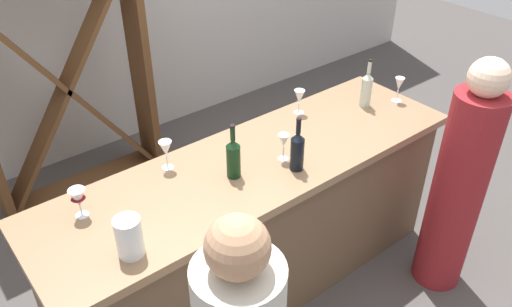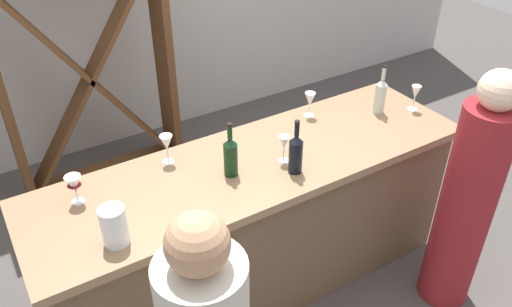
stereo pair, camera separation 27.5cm
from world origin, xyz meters
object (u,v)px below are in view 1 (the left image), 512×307
Objects in this scene: wine_bottle_second_left_near_black at (297,150)px; wine_glass_near_center at (399,85)px; wine_bottle_leftmost_dark_green at (233,157)px; wine_glass_far_center at (299,98)px; wine_bottle_center_clear_pale at (367,89)px; water_pitcher at (129,237)px; wine_glass_near_right at (78,199)px; wine_glass_far_left at (166,149)px; wine_glass_near_left at (284,142)px; wine_rack at (65,88)px; person_left_guest at (458,188)px.

wine_bottle_second_left_near_black is 1.04m from wine_glass_near_center.
wine_bottle_leftmost_dark_green is 0.77m from wine_glass_far_center.
wine_bottle_center_clear_pale is at bearing 157.23° from wine_glass_near_center.
wine_bottle_leftmost_dark_green is at bearing 14.72° from water_pitcher.
wine_bottle_center_clear_pale reaches higher than wine_bottle_leftmost_dark_green.
wine_glass_near_right is (-1.86, 0.11, -0.02)m from wine_bottle_center_clear_pale.
wine_bottle_leftmost_dark_green is 0.36m from wine_glass_far_left.
wine_glass_near_left is at bearing -170.75° from wine_bottle_center_clear_pale.
wine_rack is 1.83m from wine_glass_near_left.
wine_glass_far_center is (-0.61, 0.28, -0.01)m from wine_glass_near_center.
wine_bottle_center_clear_pale is (0.81, 0.24, 0.00)m from wine_bottle_second_left_near_black.
wine_glass_near_center is at bearing -0.08° from wine_bottle_leftmost_dark_green.
wine_bottle_second_left_near_black is 1.97× the size of wine_glass_near_left.
person_left_guest is (0.84, -0.49, -0.36)m from wine_bottle_second_left_near_black.
wine_glass_near_center is at bearing 2.42° from wine_glass_near_left.
wine_glass_near_right is 2.09m from person_left_guest.
wine_rack is at bearing 130.76° from wine_bottle_center_clear_pale.
wine_glass_near_right is 0.52m from wine_glass_far_left.
wine_glass_near_center is (1.02, 0.04, 0.00)m from wine_glass_near_left.
wine_rack is 11.68× the size of wine_glass_near_right.
wine_bottle_leftmost_dark_green is 1.85× the size of wine_glass_near_center.
wine_glass_near_center reaches higher than wine_glass_near_right.
person_left_guest is (0.84, -0.60, -0.35)m from wine_glass_near_left.
wine_glass_far_left is at bearing -179.70° from wine_glass_far_center.
wine_bottle_second_left_near_black is 0.97× the size of wine_bottle_center_clear_pale.
wine_glass_far_center is at bearing 153.97° from wine_bottle_center_clear_pale.
wine_bottle_second_left_near_black is at bearing -91.31° from wine_glass_near_left.
wine_bottle_center_clear_pale reaches higher than wine_glass_near_center.
wine_glass_near_left is 1.03× the size of wine_glass_near_right.
wine_glass_far_center is (0.41, 0.33, -0.01)m from wine_glass_near_left.
wine_glass_far_left is 1.69m from person_left_guest.
wine_bottle_leftmost_dark_green is at bearing 152.40° from wine_bottle_second_left_near_black.
wine_glass_far_center is at bearing 32.75° from person_left_guest.
wine_glass_far_center is at bearing 3.48° from wine_glass_near_right.
wine_rack reaches higher than wine_bottle_leftmost_dark_green.
wine_glass_near_right is at bearing -176.52° from wine_glass_far_center.
wine_glass_near_center is 1.05× the size of wine_glass_far_center.
wine_glass_near_left is 1.09m from person_left_guest.
person_left_guest reaches higher than wine_glass_near_right.
person_left_guest is (1.82, -0.47, -0.34)m from water_pitcher.
wine_glass_near_right is at bearing 176.76° from wine_bottle_center_clear_pale.
wine_bottle_center_clear_pale is at bearing -26.03° from wine_glass_far_center.
wine_bottle_second_left_near_black reaches higher than wine_glass_near_center.
wine_bottle_second_left_near_black is 1.86× the size of wine_glass_near_center.
wine_glass_far_left is (-1.56, 0.28, 0.00)m from wine_glass_near_center.
wine_glass_near_left is at bearing -30.99° from wine_glass_far_left.
wine_glass_near_left is (0.30, -0.05, -0.00)m from wine_bottle_leftmost_dark_green.
wine_bottle_second_left_near_black is at bearing -39.06° from wine_glass_far_left.
wine_rack is at bearing 133.29° from wine_glass_near_center.
wine_glass_far_center is 1.47m from water_pitcher.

